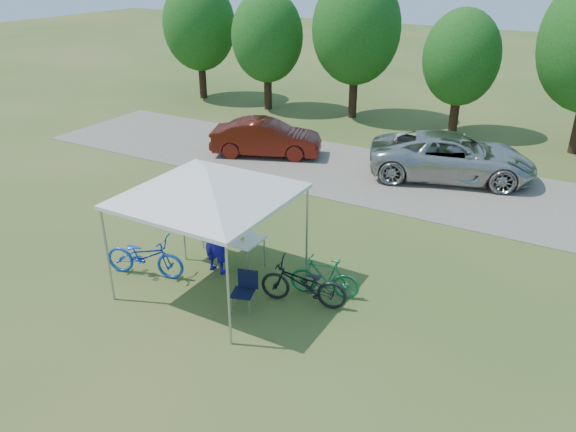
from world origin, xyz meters
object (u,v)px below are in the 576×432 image
Objects in this scene: bike_blue at (145,256)px; bike_green at (325,277)px; folding_table at (223,235)px; cyclist at (215,237)px; folding_chair at (245,287)px; minivan at (452,157)px; cooler at (213,223)px; sedan at (266,138)px; bike_dark at (303,284)px.

bike_blue reaches higher than bike_green.
folding_table is 0.42m from cyclist.
folding_table is at bearing -58.61° from bike_blue.
cyclist is (-1.38, 0.89, 0.39)m from folding_chair.
cooler is at bearing 140.01° from minivan.
bike_green is at bearing -171.62° from cyclist.
sedan is (-5.86, 7.15, 0.21)m from bike_green.
minivan reaches higher than folding_chair.
cyclist is (0.07, -0.39, 0.14)m from folding_table.
sedan is (-1.98, 8.39, 0.17)m from bike_blue.
cyclist is 1.18× the size of bike_green.
bike_blue is 0.36× the size of minivan.
sedan is at bearing 112.44° from cooler.
bike_green is (2.94, -0.08, -0.52)m from cooler.
minivan is (0.48, 8.17, 0.29)m from bike_green.
bike_dark is at bearing -165.81° from sedan.
bike_green is at bearing 28.31° from folding_chair.
bike_dark is at bearing 176.82° from cyclist.
cyclist is 1.64m from bike_blue.
cyclist is at bearing -178.37° from sedan.
cooler is 2.98m from bike_green.
bike_green is (1.20, 1.20, -0.04)m from folding_chair.
bike_blue is 0.48× the size of sedan.
sedan is (-5.61, 7.65, 0.18)m from bike_dark.
sedan reaches higher than bike_green.
sedan is at bearing -156.20° from bike_dark.
minivan is at bearing -102.91° from sedan.
folding_chair is 1.19m from bike_dark.
cooler reaches higher than bike_dark.
sedan is (-3.20, 7.07, -0.08)m from folding_table.
folding_chair is 1.69m from cyclist.
sedan is (-2.92, 7.07, -0.31)m from cooler.
bike_dark is 9.49m from sedan.
folding_table is at bearing -78.45° from cyclist.
minivan reaches higher than bike_dark.
sedan is (-3.27, 7.46, -0.22)m from cyclist.
bike_blue is 3.71m from bike_dark.
minivan reaches higher than cooler.
folding_table is at bearing 141.75° from minivan.
folding_chair is at bearing -58.78° from bike_green.
bike_green is 0.39× the size of sedan.
folding_table is 0.37× the size of minivan.
minivan is at bearing 68.85° from folding_table.
bike_blue is 1.24× the size of bike_green.
bike_dark is at bearing -13.64° from folding_table.
folding_chair is 0.45× the size of bike_blue.
folding_chair is at bearing 152.73° from minivan.
bike_blue is at bearing -90.96° from bike_dark.
minivan is at bearing -108.26° from cyclist.
bike_dark is (0.96, 0.70, -0.00)m from folding_chair.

